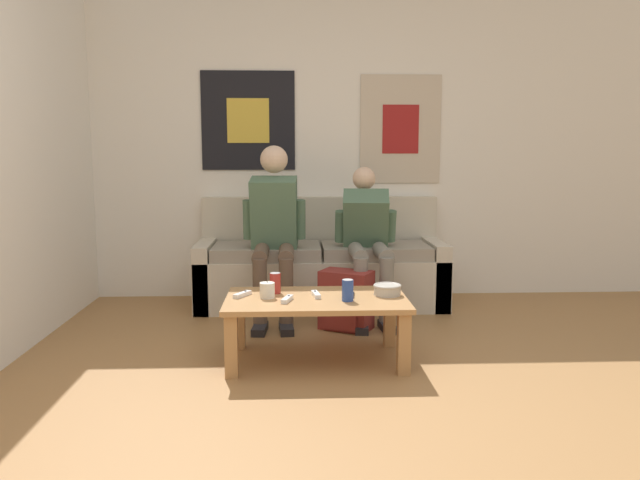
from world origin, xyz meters
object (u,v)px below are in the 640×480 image
Objects in this scene: ceramic_bowl at (387,289)px; game_controller_far_center at (287,299)px; pillar_candle at (267,290)px; cell_phone at (349,295)px; couch at (321,268)px; person_seated_adult at (274,225)px; coffee_table at (316,308)px; person_seated_teen at (368,235)px; backpack at (346,302)px; drink_can_red at (275,283)px; game_controller_near_left at (316,294)px; game_controller_near_right at (242,294)px; drink_can_blue at (348,290)px.

game_controller_far_center is (-0.59, -0.13, -0.02)m from ceramic_bowl.
cell_phone is at bearing 4.09° from pillar_candle.
person_seated_adult is at bearing -134.96° from couch.
game_controller_far_center is at bearing -161.42° from cell_phone.
coffee_table is 7.37× the size of cell_phone.
cell_phone is at bearing -178.62° from ceramic_bowl.
person_seated_adult is 1.13m from cell_phone.
couch is 13.16× the size of game_controller_far_center.
person_seated_adult is at bearing 115.32° from cell_phone.
backpack is at bearing -116.55° from person_seated_teen.
drink_can_red is (-0.47, -0.52, 0.25)m from backpack.
game_controller_near_left is 0.43m from game_controller_near_right.
coffee_table is 0.30m from drink_can_red.
game_controller_far_center is 0.38m from cell_phone.
coffee_table is 0.31m from pillar_candle.
game_controller_near_left is (-0.09, -1.35, 0.10)m from couch.
coffee_table is at bearing 152.93° from drink_can_blue.
couch is at bearing 134.26° from person_seated_teen.
game_controller_near_right is at bearing 173.58° from coffee_table.
person_seated_adult reaches higher than cell_phone.
couch is at bearing 68.67° from game_controller_near_right.
cell_phone is (0.36, 0.12, -0.01)m from game_controller_far_center.
person_seated_adult is 8.60× the size of game_controller_near_left.
coffee_table is 8.50× the size of drink_can_red.
drink_can_blue is at bearing -33.49° from game_controller_near_left.
person_seated_adult reaches higher than drink_can_red.
coffee_table is 0.83× the size of person_seated_adult.
couch is at bearing 86.37° from coffee_table.
pillar_candle is at bearing -16.94° from game_controller_near_right.
game_controller_near_left is 1.00× the size of game_controller_far_center.
pillar_candle is at bearing -90.68° from person_seated_adult.
person_seated_adult is 1.15m from game_controller_far_center.
person_seated_teen is 1.32m from game_controller_near_right.
backpack is at bearing 51.47° from pillar_candle.
game_controller_near_left is (0.28, 0.02, -0.03)m from pillar_candle.
drink_can_blue is at bearing -27.13° from drink_can_red.
drink_can_blue is (0.18, -0.09, 0.13)m from coffee_table.
game_controller_near_right is (-0.43, 0.02, 0.00)m from game_controller_near_left.
game_controller_near_right reaches higher than coffee_table.
couch is at bearing 93.41° from drink_can_blue.
ceramic_bowl reaches higher than game_controller_near_right.
game_controller_far_center is (-0.17, -0.11, 0.00)m from game_controller_near_left.
person_seated_teen reaches higher than game_controller_near_left.
game_controller_near_right is (-0.66, -0.60, 0.20)m from backpack.
drink_can_blue is at bearing -1.00° from game_controller_far_center.
coffee_table is 7.15× the size of game_controller_near_left.
drink_can_red is at bearing 152.83° from coffee_table.
drink_can_red is (-0.42, 0.21, 0.00)m from drink_can_blue.
backpack is at bearing 42.19° from game_controller_near_right.
game_controller_near_left is at bearing 4.67° from pillar_candle.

